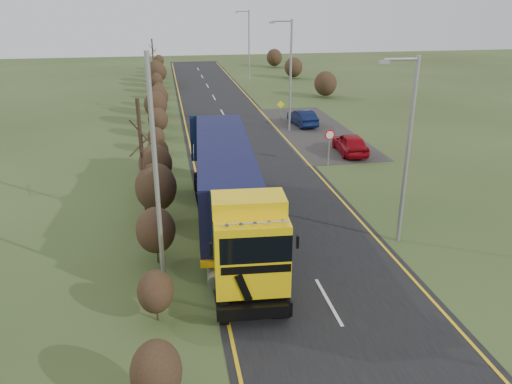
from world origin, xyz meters
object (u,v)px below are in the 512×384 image
at_px(car_blue_sedan, 302,118).
at_px(speed_sign, 329,141).
at_px(lorry, 228,187).
at_px(car_red_hatchback, 350,144).
at_px(streetlight_near, 406,145).

distance_m(car_blue_sedan, speed_sign, 11.02).
height_order(lorry, car_red_hatchback, lorry).
bearing_deg(streetlight_near, speed_sign, 88.07).
relative_size(car_red_hatchback, streetlight_near, 0.53).
bearing_deg(lorry, streetlight_near, -11.51).
height_order(lorry, streetlight_near, streetlight_near).
xyz_separation_m(lorry, streetlight_near, (7.31, -2.02, 2.10)).
bearing_deg(streetlight_near, car_red_hatchback, 78.44).
xyz_separation_m(car_red_hatchback, speed_sign, (-2.33, -2.29, 0.94)).
bearing_deg(speed_sign, car_blue_sedan, 83.48).
bearing_deg(speed_sign, car_red_hatchback, 44.57).
bearing_deg(lorry, speed_sign, 52.97).
xyz_separation_m(car_red_hatchback, car_blue_sedan, (-1.08, 8.61, -0.06)).
relative_size(car_blue_sedan, speed_sign, 1.70).
distance_m(lorry, car_blue_sedan, 21.73).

